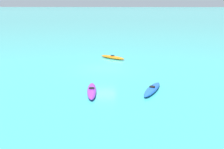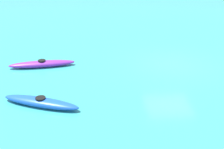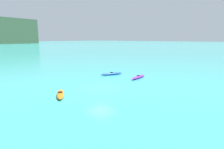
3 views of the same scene
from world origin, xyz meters
TOP-DOWN VIEW (x-y plane):
  - ground_plane at (0.00, 0.00)m, footprint 600.00×600.00m
  - kayak_blue at (6.23, 3.94)m, footprint 3.25×1.78m
  - kayak_purple at (6.72, -0.15)m, footprint 3.38×0.96m
  - kayak_orange at (-4.32, 0.78)m, footprint 2.28×2.85m

SIDE VIEW (x-z plane):
  - ground_plane at x=0.00m, z-range 0.00..0.00m
  - kayak_purple at x=6.72m, z-range -0.02..0.35m
  - kayak_blue at x=6.23m, z-range -0.02..0.35m
  - kayak_orange at x=-4.32m, z-range -0.02..0.35m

